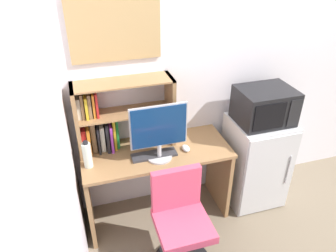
% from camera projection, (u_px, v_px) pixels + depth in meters
% --- Properties ---
extents(wall_back, '(6.40, 0.04, 2.60)m').
position_uv_depth(wall_back, '(277.00, 66.00, 3.12)').
color(wall_back, silver).
rests_on(wall_back, ground_plane).
extents(desk, '(1.30, 0.55, 0.77)m').
position_uv_depth(desk, '(157.00, 171.00, 2.95)').
color(desk, '#997047').
rests_on(desk, ground_plane).
extents(hutch_bookshelf, '(0.83, 0.25, 0.62)m').
position_uv_depth(hutch_bookshelf, '(110.00, 118.00, 2.73)').
color(hutch_bookshelf, '#997047').
rests_on(hutch_bookshelf, desk).
extents(monitor, '(0.48, 0.21, 0.50)m').
position_uv_depth(monitor, '(159.00, 130.00, 2.61)').
color(monitor, '#B7B7BC').
rests_on(monitor, desk).
extents(keyboard, '(0.39, 0.12, 0.02)m').
position_uv_depth(keyboard, '(154.00, 155.00, 2.76)').
color(keyboard, '#333338').
rests_on(keyboard, desk).
extents(computer_mouse, '(0.06, 0.11, 0.03)m').
position_uv_depth(computer_mouse, '(186.00, 148.00, 2.84)').
color(computer_mouse, silver).
rests_on(computer_mouse, desk).
extents(water_bottle, '(0.07, 0.07, 0.24)m').
position_uv_depth(water_bottle, '(87.00, 155.00, 2.58)').
color(water_bottle, silver).
rests_on(water_bottle, desk).
extents(mini_fridge, '(0.54, 0.53, 0.91)m').
position_uv_depth(mini_fridge, '(255.00, 161.00, 3.22)').
color(mini_fridge, silver).
rests_on(mini_fridge, ground_plane).
extents(microwave, '(0.49, 0.40, 0.32)m').
position_uv_depth(microwave, '(265.00, 106.00, 2.90)').
color(microwave, black).
rests_on(microwave, mini_fridge).
extents(desk_chair, '(0.48, 0.48, 0.87)m').
position_uv_depth(desk_chair, '(181.00, 227.00, 2.57)').
color(desk_chair, black).
rests_on(desk_chair, ground_plane).
extents(wall_corkboard, '(0.72, 0.02, 0.52)m').
position_uv_depth(wall_corkboard, '(115.00, 28.00, 2.47)').
color(wall_corkboard, tan).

